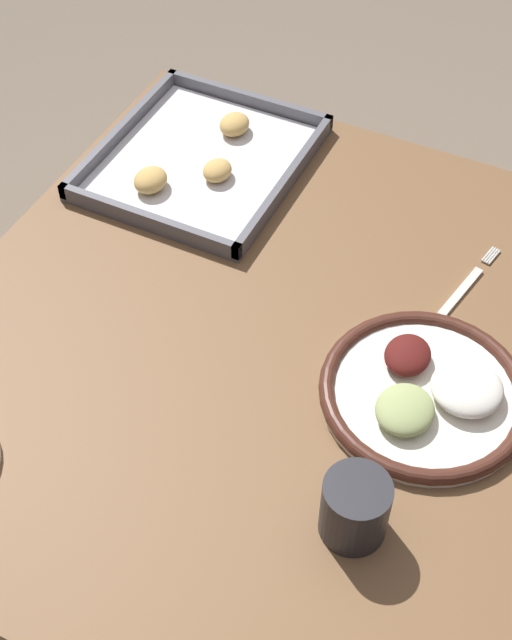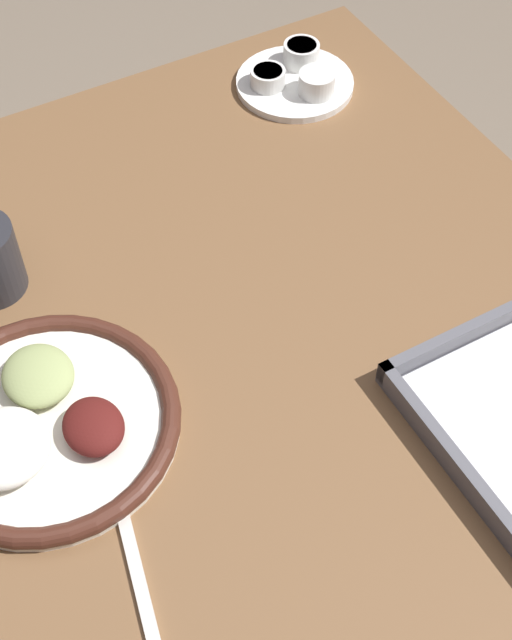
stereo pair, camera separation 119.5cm
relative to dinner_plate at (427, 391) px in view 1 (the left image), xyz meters
The scene contains 6 objects.
ground_plane 0.79m from the dinner_plate, 90.56° to the left, with size 8.00×8.00×0.00m, color #7A6B59.
dining_table 0.27m from the dinner_plate, 90.56° to the left, with size 0.96×0.84×0.74m.
dinner_plate is the anchor object (origin of this frame).
fork 0.18m from the dinner_plate, ahead, with size 0.22×0.06×0.00m.
baking_tray 0.54m from the dinner_plate, 59.48° to the left, with size 0.34×0.31×0.04m.
drinking_cup 0.21m from the dinner_plate, behind, with size 0.08×0.08×0.09m.
Camera 1 is at (-0.68, -0.33, 1.65)m, focal length 50.00 mm.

